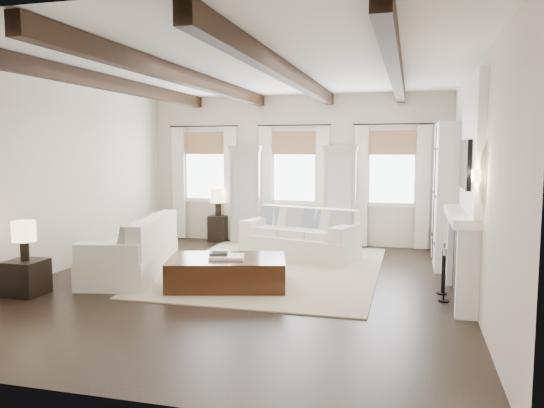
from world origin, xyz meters
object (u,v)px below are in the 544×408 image
(sofa_left, at_px, (135,252))
(side_table_back, at_px, (219,228))
(sofa_back, at_px, (301,237))
(ottoman, at_px, (227,273))
(side_table_front, at_px, (26,277))

(sofa_left, xyz_separation_m, side_table_back, (0.19, 3.33, -0.10))
(sofa_back, bearing_deg, sofa_left, -136.48)
(sofa_back, height_order, ottoman, sofa_back)
(ottoman, bearing_deg, sofa_back, 61.80)
(sofa_left, xyz_separation_m, ottoman, (1.69, -0.33, -0.17))
(side_table_front, bearing_deg, side_table_back, 76.86)
(sofa_left, xyz_separation_m, side_table_front, (-0.92, -1.43, -0.15))
(sofa_back, distance_m, sofa_left, 3.17)
(side_table_front, bearing_deg, sofa_left, 57.16)
(sofa_back, relative_size, sofa_left, 0.98)
(side_table_back, bearing_deg, ottoman, -67.71)
(sofa_back, bearing_deg, ottoman, -103.47)
(ottoman, bearing_deg, side_table_back, 97.56)
(sofa_left, relative_size, ottoman, 1.40)
(side_table_front, bearing_deg, sofa_back, 48.28)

